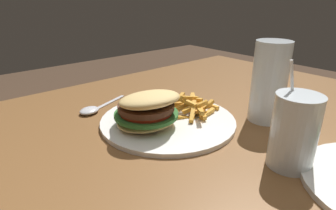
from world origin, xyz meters
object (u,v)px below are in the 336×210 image
object	(u,v)px
meal_plate_near	(159,114)
beer_glass	(269,85)
juice_glass	(294,134)
spoon	(92,110)

from	to	relation	value
meal_plate_near	beer_glass	size ratio (longest dim) A/B	1.67
juice_glass	spoon	world-z (taller)	juice_glass
beer_glass	spoon	distance (m)	0.43
meal_plate_near	juice_glass	xyz separation A→B (m)	(-0.07, 0.26, 0.03)
beer_glass	spoon	bearing A→B (deg)	-46.84
beer_glass	spoon	world-z (taller)	beer_glass
meal_plate_near	spoon	size ratio (longest dim) A/B	1.90
meal_plate_near	juice_glass	distance (m)	0.28
juice_glass	spoon	distance (m)	0.47
beer_glass	juice_glass	distance (m)	0.19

